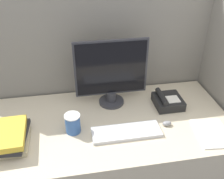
# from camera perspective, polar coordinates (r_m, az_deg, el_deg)

# --- Properties ---
(cubicle_panel_rear) EXTENTS (1.99, 0.04, 1.62)m
(cubicle_panel_rear) POSITION_cam_1_polar(r_m,az_deg,el_deg) (2.04, -2.62, 1.53)
(cubicle_panel_rear) COLOR gray
(cubicle_panel_rear) RESTS_ON ground_plane
(desk) EXTENTS (1.59, 0.79, 0.77)m
(desk) POSITION_cam_1_polar(r_m,az_deg,el_deg) (1.98, -0.56, -15.66)
(desk) COLOR beige
(desk) RESTS_ON ground_plane
(monitor) EXTENTS (0.49, 0.18, 0.47)m
(monitor) POSITION_cam_1_polar(r_m,az_deg,el_deg) (1.76, -0.16, 3.39)
(monitor) COLOR #333338
(monitor) RESTS_ON desk
(keyboard) EXTENTS (0.42, 0.15, 0.02)m
(keyboard) POSITION_cam_1_polar(r_m,az_deg,el_deg) (1.62, 3.14, -9.21)
(keyboard) COLOR silver
(keyboard) RESTS_ON desk
(mouse) EXTENTS (0.06, 0.04, 0.03)m
(mouse) POSITION_cam_1_polar(r_m,az_deg,el_deg) (1.71, 11.86, -7.25)
(mouse) COLOR gray
(mouse) RESTS_ON desk
(coffee_cup) EXTENTS (0.10, 0.10, 0.12)m
(coffee_cup) POSITION_cam_1_polar(r_m,az_deg,el_deg) (1.62, -8.53, -7.31)
(coffee_cup) COLOR #335999
(coffee_cup) RESTS_ON desk
(book_stack) EXTENTS (0.24, 0.31, 0.10)m
(book_stack) POSITION_cam_1_polar(r_m,az_deg,el_deg) (1.64, -21.86, -9.73)
(book_stack) COLOR #C6B78C
(book_stack) RESTS_ON desk
(desk_telephone) EXTENTS (0.19, 0.19, 0.10)m
(desk_telephone) POSITION_cam_1_polar(r_m,az_deg,el_deg) (1.88, 11.98, -2.47)
(desk_telephone) COLOR black
(desk_telephone) RESTS_ON desk
(paper_pile) EXTENTS (0.22, 0.28, 0.01)m
(paper_pile) POSITION_cam_1_polar(r_m,az_deg,el_deg) (1.73, 20.94, -8.83)
(paper_pile) COLOR white
(paper_pile) RESTS_ON desk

